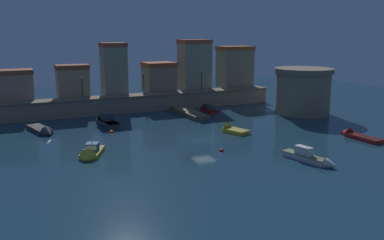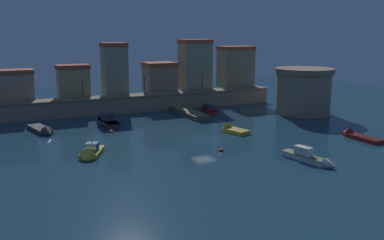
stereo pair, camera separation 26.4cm
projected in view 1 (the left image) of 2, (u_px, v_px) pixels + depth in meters
ground_plane at (204, 140)px, 52.49m from camera, size 123.87×123.87×0.00m
quay_wall at (145, 102)px, 71.91m from camera, size 46.89×3.43×2.79m
old_town_backdrop at (157, 71)px, 75.55m from camera, size 46.33×4.60×9.18m
fortress_tower at (303, 91)px, 68.64m from camera, size 9.34×9.34×7.39m
pier_dock at (188, 113)px, 68.28m from camera, size 2.43×10.19×0.70m
quay_lamp_0 at (82, 84)px, 66.85m from camera, size 0.32×0.32×3.45m
quay_lamp_1 at (144, 80)px, 71.04m from camera, size 0.32×0.32×3.75m
quay_lamp_2 at (201, 77)px, 75.51m from camera, size 0.32×0.32×3.63m
moored_boat_0 at (356, 136)px, 53.70m from camera, size 1.73×6.18×2.43m
moored_boat_1 at (90, 154)px, 45.40m from camera, size 3.87×5.42×3.31m
moored_boat_2 at (231, 130)px, 56.82m from camera, size 3.00×4.56×1.76m
moored_boat_3 at (207, 109)px, 71.59m from camera, size 1.95×5.58×1.72m
moored_boat_4 at (311, 158)px, 43.55m from camera, size 2.57×6.69×3.17m
moored_boat_5 at (43, 131)px, 56.07m from camera, size 3.28×6.76×1.67m
moored_boat_6 at (106, 121)px, 61.20m from camera, size 2.42×6.78×2.22m
mooring_buoy_0 at (221, 151)px, 47.64m from camera, size 0.56×0.56×0.56m
mooring_buoy_1 at (111, 133)px, 56.27m from camera, size 0.66×0.66×0.66m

